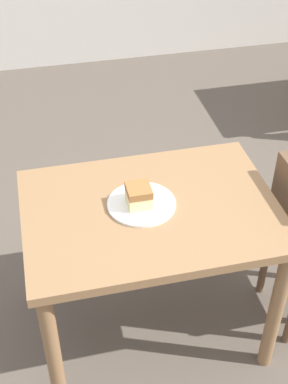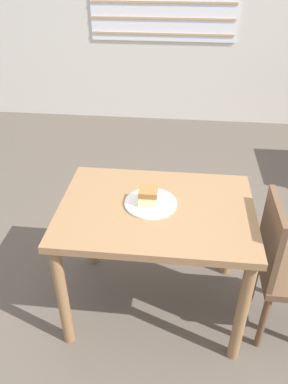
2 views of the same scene
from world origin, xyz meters
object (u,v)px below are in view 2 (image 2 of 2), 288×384
(cake_slice, at_px, (148,196))
(plate, at_px, (151,203))
(dining_table_near, at_px, (156,224))
(chair_near_window, at_px, (285,266))

(cake_slice, bearing_deg, plate, 29.29)
(dining_table_near, relative_size, chair_near_window, 1.19)
(plate, relative_size, cake_slice, 2.74)
(dining_table_near, distance_m, plate, 0.13)
(dining_table_near, bearing_deg, chair_near_window, -6.53)
(dining_table_near, distance_m, chair_near_window, 0.70)
(chair_near_window, xyz_separation_m, cake_slice, (-0.73, 0.09, 0.33))
(dining_table_near, relative_size, plate, 3.70)
(chair_near_window, distance_m, cake_slice, 0.80)
(chair_near_window, bearing_deg, plate, 81.95)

